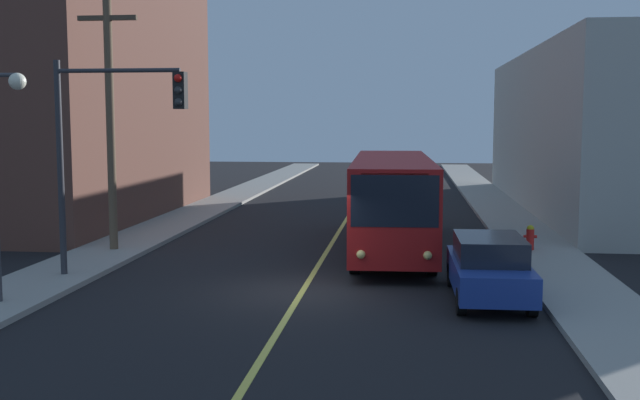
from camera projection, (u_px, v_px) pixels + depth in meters
ground_plane at (302, 291)px, 19.89m from camera, size 120.00×120.00×0.00m
sidewalk_left at (159, 229)px, 30.59m from camera, size 2.50×90.00×0.15m
sidewalk_right at (525, 236)px, 28.94m from camera, size 2.50×90.00×0.15m
lane_stripe_center at (347, 218)px, 34.71m from camera, size 0.16×60.00×0.01m
building_left_brick at (51, 89)px, 34.42m from camera, size 10.00×17.84×11.84m
city_bus at (392, 198)px, 26.08m from camera, size 2.92×12.22×3.20m
parked_car_blue at (489, 267)px, 18.83m from camera, size 1.87×4.43×1.62m
utility_pole_near at (110, 98)px, 25.04m from camera, size 2.40×0.28×9.19m
traffic_signal_left_corner at (112, 127)px, 20.81m from camera, size 3.75×0.48×6.00m
street_lamp_left at (1, 152)px, 17.80m from camera, size 0.98×0.40×5.50m
fire_hydrant at (530, 237)px, 25.36m from camera, size 0.44×0.26×0.84m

